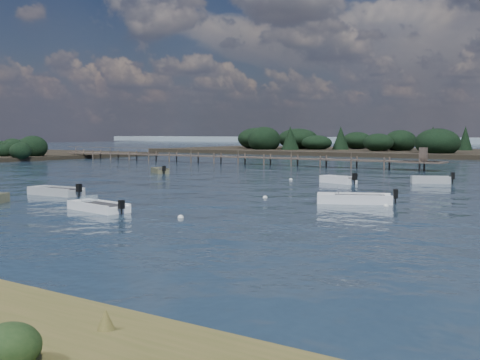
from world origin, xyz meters
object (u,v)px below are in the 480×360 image
Objects in this scene: tender_far_grey_b at (431,181)px; jetty at (242,157)px; dinghy_mid_white_b at (354,201)px; tender_far_white at (338,181)px; dinghy_mid_grey at (56,193)px; tender_far_grey at (160,172)px; dinghy_mid_white_a at (98,208)px.

jetty is at bearing 151.95° from tender_far_grey_b.
jetty is at bearing 133.24° from dinghy_mid_white_b.
tender_far_grey_b is 8.07m from tender_far_white.
dinghy_mid_grey is 1.22× the size of tender_far_white.
tender_far_grey_b reaches higher than tender_far_grey.
tender_far_grey_b is 30.94m from dinghy_mid_white_a.
tender_far_white is (3.00, 24.84, 0.04)m from dinghy_mid_white_a.
tender_far_grey_b reaches higher than dinghy_mid_white_b.
dinghy_mid_white_a is at bearing -24.78° from dinghy_mid_grey.
dinghy_mid_grey is at bearing -120.20° from tender_far_white.
dinghy_mid_grey reaches higher than tender_far_grey.
dinghy_mid_white_a is (18.86, -25.76, -0.03)m from tender_far_grey.
dinghy_mid_white_b reaches higher than dinghy_mid_white_a.
jetty reaches higher than dinghy_mid_white_b.
dinghy_mid_white_b is 0.08× the size of jetty.
jetty is (-3.40, 20.64, 0.82)m from tender_far_grey.
dinghy_mid_white_b is 47.66m from jetty.
tender_far_grey is at bearing 114.48° from dinghy_mid_grey.
tender_far_white is at bearing 59.80° from dinghy_mid_grey.
jetty is (-13.23, 42.23, 0.83)m from dinghy_mid_grey.
dinghy_mid_white_a is at bearing -64.36° from jetty.
dinghy_mid_white_b is 1.09× the size of dinghy_mid_white_a.
tender_far_grey is 0.74× the size of dinghy_mid_grey.
tender_far_grey_b is at bearing 71.79° from dinghy_mid_white_a.
tender_far_white is 33.22m from jetty.
tender_far_white is 0.06× the size of jetty.
dinghy_mid_white_b is at bearing 21.18° from dinghy_mid_grey.
tender_far_white is at bearing -145.76° from tender_far_grey_b.
dinghy_mid_white_b is 20.82m from dinghy_mid_grey.
tender_far_white is at bearing -2.41° from tender_far_grey.
dinghy_mid_grey is at bearing -158.82° from dinghy_mid_white_b.
tender_far_grey is 23.73m from dinghy_mid_grey.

